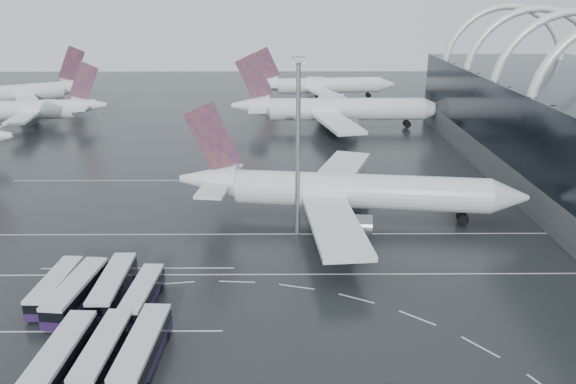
{
  "coord_description": "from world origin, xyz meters",
  "views": [
    {
      "loc": [
        -2.63,
        -72.97,
        38.04
      ],
      "look_at": [
        -2.03,
        13.14,
        7.0
      ],
      "focal_mm": 35.0,
      "sensor_mm": 36.0,
      "label": 1
    }
  ],
  "objects_px": {
    "jet_remote_mid": "(35,110)",
    "gse_cart_belly_b": "(432,186)",
    "bus_row_near_c": "(113,286)",
    "gse_cart_belly_c": "(331,220)",
    "bus_row_far_a": "(60,358)",
    "bus_row_far_b": "(103,352)",
    "airliner_gate_c": "(321,86)",
    "gse_cart_belly_e": "(379,185)",
    "floodlight_mast": "(298,127)",
    "airliner_main": "(343,191)",
    "bus_row_far_c": "(143,350)",
    "bus_row_near_b": "(77,291)",
    "airliner_gate_b": "(335,110)",
    "bus_row_near_a": "(56,287)",
    "jet_remote_far": "(26,93)",
    "bus_row_near_d": "(142,295)"
  },
  "relations": [
    {
      "from": "airliner_gate_c",
      "to": "gse_cart_belly_b",
      "type": "relative_size",
      "value": 23.02
    },
    {
      "from": "bus_row_far_c",
      "to": "gse_cart_belly_c",
      "type": "relative_size",
      "value": 5.76
    },
    {
      "from": "bus_row_near_a",
      "to": "bus_row_far_a",
      "type": "height_order",
      "value": "bus_row_far_a"
    },
    {
      "from": "bus_row_near_c",
      "to": "airliner_gate_c",
      "type": "bearing_deg",
      "value": -14.9
    },
    {
      "from": "bus_row_near_d",
      "to": "floodlight_mast",
      "type": "relative_size",
      "value": 0.43
    },
    {
      "from": "bus_row_near_a",
      "to": "bus_row_far_b",
      "type": "height_order",
      "value": "bus_row_far_b"
    },
    {
      "from": "bus_row_near_c",
      "to": "gse_cart_belly_e",
      "type": "height_order",
      "value": "bus_row_near_c"
    },
    {
      "from": "bus_row_near_b",
      "to": "airliner_gate_b",
      "type": "bearing_deg",
      "value": -17.43
    },
    {
      "from": "airliner_gate_c",
      "to": "bus_row_far_b",
      "type": "xyz_separation_m",
      "value": [
        -32.99,
        -157.03,
        -3.06
      ]
    },
    {
      "from": "airliner_main",
      "to": "bus_row_far_c",
      "type": "bearing_deg",
      "value": -114.81
    },
    {
      "from": "airliner_gate_b",
      "to": "bus_row_near_c",
      "type": "xyz_separation_m",
      "value": [
        -37.11,
        -96.17,
        -3.58
      ]
    },
    {
      "from": "bus_row_far_b",
      "to": "bus_row_near_d",
      "type": "bearing_deg",
      "value": -3.79
    },
    {
      "from": "airliner_main",
      "to": "jet_remote_mid",
      "type": "height_order",
      "value": "airliner_main"
    },
    {
      "from": "bus_row_far_b",
      "to": "bus_row_far_c",
      "type": "xyz_separation_m",
      "value": [
        4.14,
        0.2,
        0.14
      ]
    },
    {
      "from": "bus_row_near_d",
      "to": "gse_cart_belly_e",
      "type": "xyz_separation_m",
      "value": [
        37.41,
        45.75,
        -1.05
      ]
    },
    {
      "from": "jet_remote_mid",
      "to": "jet_remote_far",
      "type": "distance_m",
      "value": 30.41
    },
    {
      "from": "bus_row_far_a",
      "to": "bus_row_far_b",
      "type": "distance_m",
      "value": 4.31
    },
    {
      "from": "bus_row_far_b",
      "to": "floodlight_mast",
      "type": "relative_size",
      "value": 0.45
    },
    {
      "from": "airliner_gate_c",
      "to": "bus_row_far_a",
      "type": "bearing_deg",
      "value": -108.76
    },
    {
      "from": "gse_cart_belly_b",
      "to": "airliner_gate_b",
      "type": "bearing_deg",
      "value": 105.85
    },
    {
      "from": "airliner_gate_b",
      "to": "bus_row_far_c",
      "type": "height_order",
      "value": "airliner_gate_b"
    },
    {
      "from": "bus_row_far_c",
      "to": "gse_cart_belly_c",
      "type": "distance_m",
      "value": 45.3
    },
    {
      "from": "bus_row_far_c",
      "to": "bus_row_near_b",
      "type": "bearing_deg",
      "value": 44.98
    },
    {
      "from": "bus_row_far_c",
      "to": "floodlight_mast",
      "type": "xyz_separation_m",
      "value": [
        17.35,
        34.26,
        16.23
      ]
    },
    {
      "from": "floodlight_mast",
      "to": "gse_cart_belly_e",
      "type": "relative_size",
      "value": 13.08
    },
    {
      "from": "bus_row_near_b",
      "to": "bus_row_far_a",
      "type": "xyz_separation_m",
      "value": [
        3.09,
        -13.87,
        0.02
      ]
    },
    {
      "from": "bus_row_near_b",
      "to": "bus_row_far_c",
      "type": "bearing_deg",
      "value": -132.09
    },
    {
      "from": "airliner_main",
      "to": "gse_cart_belly_b",
      "type": "relative_size",
      "value": 25.85
    },
    {
      "from": "bus_row_near_b",
      "to": "bus_row_near_c",
      "type": "height_order",
      "value": "bus_row_near_c"
    },
    {
      "from": "jet_remote_far",
      "to": "bus_row_near_a",
      "type": "bearing_deg",
      "value": 85.25
    },
    {
      "from": "bus_row_far_a",
      "to": "floodlight_mast",
      "type": "height_order",
      "value": "floodlight_mast"
    },
    {
      "from": "airliner_gate_b",
      "to": "bus_row_far_a",
      "type": "height_order",
      "value": "airliner_gate_b"
    },
    {
      "from": "airliner_main",
      "to": "floodlight_mast",
      "type": "height_order",
      "value": "floodlight_mast"
    },
    {
      "from": "jet_remote_mid",
      "to": "bus_row_near_c",
      "type": "distance_m",
      "value": 111.97
    },
    {
      "from": "bus_row_near_a",
      "to": "bus_row_near_b",
      "type": "bearing_deg",
      "value": -112.42
    },
    {
      "from": "gse_cart_belly_e",
      "to": "airliner_gate_b",
      "type": "bearing_deg",
      "value": 94.91
    },
    {
      "from": "gse_cart_belly_c",
      "to": "floodlight_mast",
      "type": "bearing_deg",
      "value": -142.63
    },
    {
      "from": "jet_remote_far",
      "to": "gse_cart_belly_c",
      "type": "bearing_deg",
      "value": 103.99
    },
    {
      "from": "bus_row_near_c",
      "to": "airliner_main",
      "type": "bearing_deg",
      "value": -50.96
    },
    {
      "from": "floodlight_mast",
      "to": "airliner_gate_c",
      "type": "bearing_deg",
      "value": 84.64
    },
    {
      "from": "bus_row_near_b",
      "to": "bus_row_near_c",
      "type": "bearing_deg",
      "value": -68.11
    },
    {
      "from": "jet_remote_mid",
      "to": "gse_cart_belly_b",
      "type": "bearing_deg",
      "value": 144.06
    },
    {
      "from": "gse_cart_belly_b",
      "to": "airliner_main",
      "type": "bearing_deg",
      "value": -141.29
    },
    {
      "from": "floodlight_mast",
      "to": "airliner_main",
      "type": "bearing_deg",
      "value": 39.31
    },
    {
      "from": "jet_remote_mid",
      "to": "bus_row_far_a",
      "type": "distance_m",
      "value": 125.11
    },
    {
      "from": "gse_cart_belly_c",
      "to": "bus_row_far_a",
      "type": "bearing_deg",
      "value": -128.18
    },
    {
      "from": "bus_row_near_b",
      "to": "gse_cart_belly_e",
      "type": "distance_m",
      "value": 64.35
    },
    {
      "from": "airliner_main",
      "to": "airliner_gate_b",
      "type": "relative_size",
      "value": 0.97
    },
    {
      "from": "bus_row_near_b",
      "to": "gse_cart_belly_b",
      "type": "xyz_separation_m",
      "value": [
        56.54,
        44.19,
        -1.2
      ]
    },
    {
      "from": "airliner_gate_c",
      "to": "gse_cart_belly_e",
      "type": "relative_size",
      "value": 24.41
    }
  ]
}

